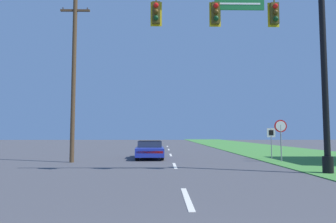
% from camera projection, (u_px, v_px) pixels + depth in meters
% --- Properties ---
extents(grass_verge_right, '(10.00, 110.00, 0.04)m').
position_uv_depth(grass_verge_right, '(267.00, 149.00, 32.01)').
color(grass_verge_right, '#428438').
rests_on(grass_verge_right, ground).
extents(road_center_line, '(0.16, 34.80, 0.01)m').
position_uv_depth(road_center_line, '(171.00, 155.00, 23.84)').
color(road_center_line, silver).
rests_on(road_center_line, ground).
extents(signal_mast, '(8.48, 0.47, 8.65)m').
position_uv_depth(signal_mast, '(275.00, 49.00, 13.06)').
color(signal_mast, black).
rests_on(signal_mast, grass_verge_right).
extents(car_ahead, '(2.01, 4.64, 1.19)m').
position_uv_depth(car_ahead, '(150.00, 150.00, 20.69)').
color(car_ahead, black).
rests_on(car_ahead, ground).
extents(stop_sign, '(0.76, 0.07, 2.50)m').
position_uv_depth(stop_sign, '(281.00, 131.00, 18.12)').
color(stop_sign, gray).
rests_on(stop_sign, grass_verge_right).
extents(route_sign_post, '(0.55, 0.06, 2.03)m').
position_uv_depth(route_sign_post, '(271.00, 136.00, 19.85)').
color(route_sign_post, gray).
rests_on(route_sign_post, grass_verge_right).
extents(utility_pole_near, '(1.80, 0.26, 10.20)m').
position_uv_depth(utility_pole_near, '(74.00, 75.00, 18.18)').
color(utility_pole_near, '#4C3823').
rests_on(utility_pole_near, ground).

